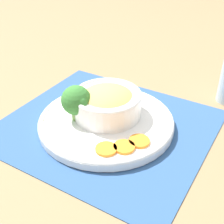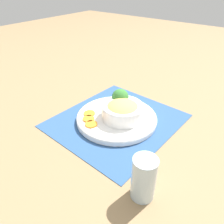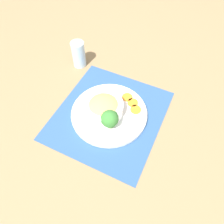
# 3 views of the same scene
# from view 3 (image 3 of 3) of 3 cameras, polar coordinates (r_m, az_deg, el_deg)

# --- Properties ---
(ground_plane) EXTENTS (4.00, 4.00, 0.00)m
(ground_plane) POSITION_cam_3_polar(r_m,az_deg,el_deg) (0.90, -0.72, -0.80)
(ground_plane) COLOR #8C704C
(placemat) EXTENTS (0.48, 0.44, 0.00)m
(placemat) POSITION_cam_3_polar(r_m,az_deg,el_deg) (0.89, -0.72, -0.73)
(placemat) COLOR #2D5184
(placemat) RESTS_ON ground_plane
(plate) EXTENTS (0.31, 0.31, 0.02)m
(plate) POSITION_cam_3_polar(r_m,az_deg,el_deg) (0.88, -0.73, -0.23)
(plate) COLOR white
(plate) RESTS_ON placemat
(bowl) EXTENTS (0.16, 0.16, 0.07)m
(bowl) POSITION_cam_3_polar(r_m,az_deg,el_deg) (0.85, -2.24, 1.28)
(bowl) COLOR white
(bowl) RESTS_ON plate
(broccoli_floret) EXTENTS (0.07, 0.07, 0.08)m
(broccoli_floret) POSITION_cam_3_polar(r_m,az_deg,el_deg) (0.80, -0.59, -1.81)
(broccoli_floret) COLOR #759E51
(broccoli_floret) RESTS_ON plate
(carrot_slice_near) EXTENTS (0.04, 0.04, 0.01)m
(carrot_slice_near) POSITION_cam_3_polar(r_m,az_deg,el_deg) (0.89, 6.19, 0.66)
(carrot_slice_near) COLOR orange
(carrot_slice_near) RESTS_ON plate
(carrot_slice_middle) EXTENTS (0.04, 0.04, 0.01)m
(carrot_slice_middle) POSITION_cam_3_polar(r_m,az_deg,el_deg) (0.91, 5.42, 2.44)
(carrot_slice_middle) COLOR orange
(carrot_slice_middle) RESTS_ON plate
(carrot_slice_far) EXTENTS (0.04, 0.04, 0.01)m
(carrot_slice_far) POSITION_cam_3_polar(r_m,az_deg,el_deg) (0.93, 4.01, 3.88)
(carrot_slice_far) COLOR orange
(carrot_slice_far) RESTS_ON plate
(water_glass) EXTENTS (0.06, 0.06, 0.13)m
(water_glass) POSITION_cam_3_polar(r_m,az_deg,el_deg) (1.07, -8.66, 14.40)
(water_glass) COLOR silver
(water_glass) RESTS_ON ground_plane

